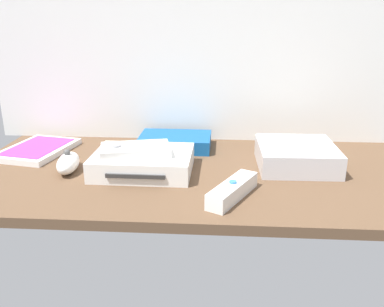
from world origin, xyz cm
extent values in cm
cube|color=brown|center=(0.00, 0.00, -1.00)|extent=(100.00, 48.00, 2.00)
cube|color=white|center=(0.00, 24.60, 32.00)|extent=(110.00, 1.20, 64.00)
cube|color=white|center=(-10.56, -1.30, 2.20)|extent=(21.21, 16.28, 4.40)
cube|color=#2D2D2D|center=(-10.67, -9.49, 2.20)|extent=(12.01, 0.76, 0.80)
cube|color=silver|center=(23.24, 4.23, 2.50)|extent=(17.25, 17.25, 5.00)
cube|color=silver|center=(23.24, 4.23, 5.15)|extent=(16.56, 16.56, 0.30)
cube|color=white|center=(-39.20, 9.95, 0.70)|extent=(17.00, 21.26, 1.40)
cube|color=#B233B2|center=(-39.20, 9.95, 1.48)|extent=(14.08, 18.18, 0.16)
cube|color=#145193|center=(-5.38, 15.74, 1.70)|extent=(18.16, 12.24, 3.40)
cube|color=#19D833|center=(-5.46, 9.54, 1.70)|extent=(8.00, 0.51, 0.60)
cube|color=white|center=(8.51, -13.38, 1.50)|extent=(10.09, 14.77, 3.00)
cylinder|color=#387FDB|center=(8.51, -13.38, 3.20)|extent=(1.40, 1.40, 0.40)
ellipsoid|color=white|center=(-26.89, -2.30, 2.00)|extent=(5.56, 10.45, 4.00)
sphere|color=#4C4C4C|center=(-26.89, -2.30, 4.40)|extent=(1.40, 1.40, 1.40)
cube|color=white|center=(-11.83, -2.73, 5.40)|extent=(15.87, 11.14, 2.00)
cylinder|color=#99999E|center=(-15.72, -3.66, 6.60)|extent=(2.41, 2.41, 0.40)
camera|label=1|loc=(5.62, -83.28, 32.67)|focal=38.05mm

